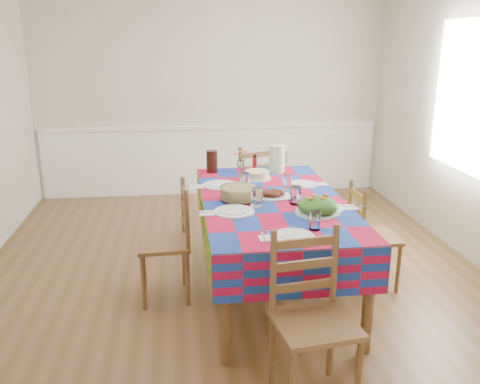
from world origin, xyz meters
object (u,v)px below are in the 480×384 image
Objects in this scene: dining_table at (272,209)px; green_pitcher at (277,159)px; chair_far at (251,190)px; meat_platter at (273,195)px; chair_near at (312,320)px; chair_right at (369,237)px; tea_pitcher at (212,161)px; chair_left at (169,243)px.

green_pitcher is at bearing 76.71° from dining_table.
dining_table is 1.32m from chair_far.
chair_near reaches higher than meat_platter.
chair_far is 1.54m from chair_right.
chair_far is at bearing 43.94° from tea_pitcher.
tea_pitcher reaches higher than dining_table.
dining_table is 9.94× the size of tea_pitcher.
meat_platter is 1.32m from chair_far.
chair_far reaches higher than chair_left.
meat_platter is at bearing -103.03° from green_pitcher.
tea_pitcher is (-0.61, 0.07, -0.02)m from green_pitcher.
chair_far reaches higher than dining_table.
chair_near is 1.54m from chair_right.
chair_left is (-0.82, 0.00, -0.25)m from dining_table.
chair_far is at bearing 143.69° from chair_left.
chair_near is 1.06× the size of chair_left.
green_pitcher reaches higher than dining_table.
dining_table is at bearing 71.00° from chair_far.
chair_far is 1.55m from chair_left.
chair_right is (0.83, 1.30, -0.06)m from chair_near.
tea_pitcher reaches higher than chair_left.
chair_near reaches higher than chair_left.
tea_pitcher reaches higher than meat_platter.
chair_right is (0.82, -0.02, -0.39)m from meat_platter.
dining_table is at bearing 86.37° from chair_left.
chair_left is at bearing -178.49° from meat_platter.
chair_near reaches higher than chair_far.
green_pitcher reaches higher than meat_platter.
dining_table is 8.03× the size of green_pitcher.
dining_table is at bearing 81.87° from chair_near.
chair_right reaches higher than meat_platter.
meat_platter is 1.37m from chair_near.
chair_left is (-0.82, 1.30, -0.03)m from chair_near.
dining_table is 0.87m from green_pitcher.
tea_pitcher is at bearing 25.58° from chair_far.
green_pitcher is at bearing -6.20° from tea_pitcher.
dining_table is 2.06× the size of chair_near.
meat_platter is 0.34× the size of chair_left.
tea_pitcher reaches higher than chair_near.
dining_table is 2.33× the size of chair_right.
chair_left is 1.65m from chair_right.
chair_near is (-0.01, -1.30, -0.22)m from dining_table.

